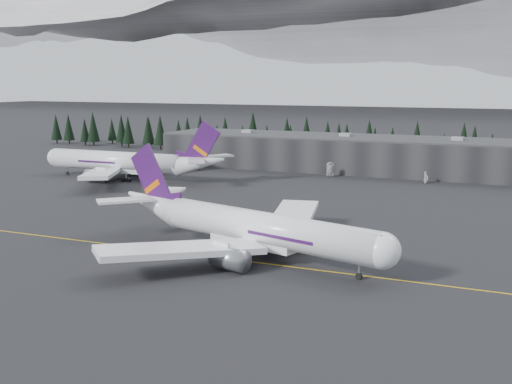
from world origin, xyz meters
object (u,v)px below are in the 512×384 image
at_px(terminal, 372,154).
at_px(gse_vehicle_b, 426,181).
at_px(jet_main, 243,225).
at_px(gse_vehicle_a, 330,175).
at_px(jet_parked, 130,162).

xyz_separation_m(terminal, gse_vehicle_b, (23.13, -20.40, -5.61)).
relative_size(jet_main, gse_vehicle_a, 12.79).
bearing_deg(gse_vehicle_a, jet_parked, -177.32).
xyz_separation_m(terminal, jet_parked, (-69.64, -52.37, -0.49)).
height_order(jet_parked, gse_vehicle_b, jet_parked).
distance_m(terminal, jet_main, 122.40).
bearing_deg(jet_main, gse_vehicle_a, 113.83).
bearing_deg(terminal, jet_parked, -143.06).
distance_m(terminal, gse_vehicle_a, 22.37).
xyz_separation_m(terminal, jet_main, (4.94, -122.30, -0.72)).
bearing_deg(terminal, jet_main, -87.69).
bearing_deg(gse_vehicle_b, gse_vehicle_a, -101.70).
xyz_separation_m(jet_parked, gse_vehicle_a, (59.82, 33.06, -5.10)).
bearing_deg(gse_vehicle_a, terminal, 36.79).
height_order(terminal, gse_vehicle_b, terminal).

